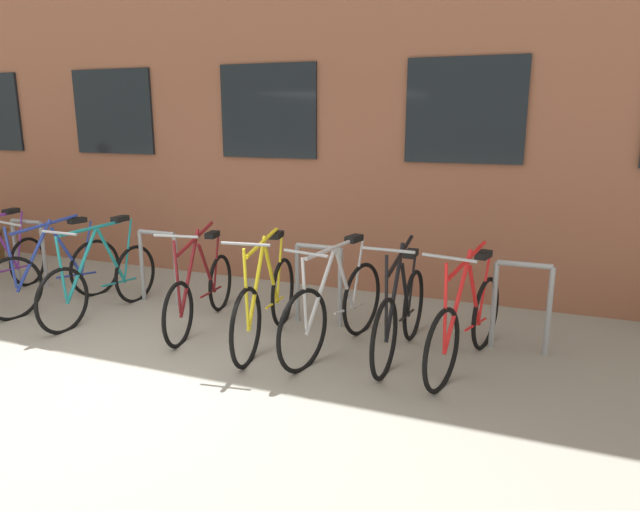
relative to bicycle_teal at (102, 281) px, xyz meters
The scene contains 10 objects.
ground_plane 1.77m from the bicycle_teal, 49.05° to the right, with size 42.00×42.00×0.00m, color gray.
storefront_building 6.07m from the bicycle_teal, 78.07° to the left, with size 28.00×6.95×6.04m.
bike_rack 1.45m from the bicycle_teal, 24.49° to the left, with size 6.53×0.05×0.86m.
bicycle_teal is the anchor object (origin of this frame).
bicycle_maroon 1.19m from the bicycle_teal, ahead, with size 0.47×1.72×1.08m.
bicycle_blue 0.71m from the bicycle_teal, behind, with size 0.51×1.71×1.07m.
bicycle_yellow 2.03m from the bicycle_teal, ahead, with size 0.44×1.78×1.11m.
bicycle_red 3.89m from the bicycle_teal, ahead, with size 0.53×1.72×1.11m.
bicycle_silver 2.71m from the bicycle_teal, ahead, with size 0.51×1.75×1.05m.
bicycle_black 3.30m from the bicycle_teal, ahead, with size 0.44×1.66×1.11m.
Camera 1 is at (3.30, -3.46, 2.13)m, focal length 32.41 mm.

